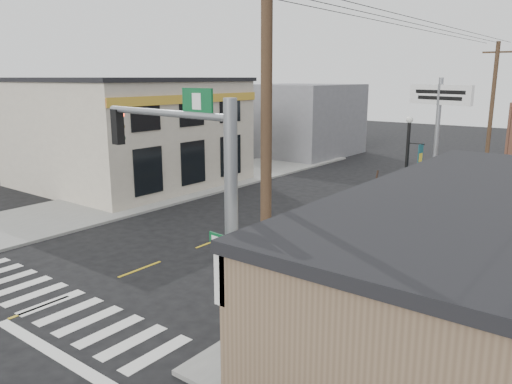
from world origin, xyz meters
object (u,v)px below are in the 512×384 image
Objects in this scene: dance_center_sign at (438,117)px; utility_pole_far at (490,121)px; utility_pole_near at (266,158)px; fire_hydrant at (353,307)px; traffic_signal_pole at (205,207)px; lamp_post at (408,171)px; guide_sign at (409,226)px; bare_tree at (396,186)px.

utility_pole_far reaches higher than dance_center_sign.
dance_center_sign is at bearing -97.84° from utility_pole_far.
utility_pole_near reaches higher than utility_pole_far.
fire_hydrant is at bearing 68.33° from utility_pole_near.
lamp_post is (0.39, 11.76, -0.86)m from traffic_signal_pole.
bare_tree reaches higher than guide_sign.
bare_tree is at bearing -89.42° from lamp_post.
utility_pole_near reaches higher than guide_sign.
utility_pole_near is at bearing -80.09° from guide_sign.
utility_pole_near is at bearing 45.68° from traffic_signal_pole.
traffic_signal_pole reaches higher than bare_tree.
utility_pole_near is 21.17m from utility_pole_far.
lamp_post is 10.42m from utility_pole_far.
bare_tree is 16.26m from utility_pole_far.
utility_pole_near is at bearing -66.77° from dance_center_sign.
utility_pole_far reaches higher than bare_tree.
dance_center_sign is (0.63, 14.39, 1.21)m from traffic_signal_pole.
utility_pole_far is at bearing 93.34° from traffic_signal_pole.
fire_hydrant is 0.16× the size of bare_tree.
bare_tree is (2.26, 5.86, -0.22)m from traffic_signal_pole.
lamp_post is 0.54× the size of utility_pole_near.
utility_pole_near reaches higher than traffic_signal_pole.
utility_pole_near is (-1.16, -4.96, 1.35)m from bare_tree.
dance_center_sign reaches higher than guide_sign.
lamp_post is 6.23m from bare_tree.
guide_sign is 0.40× the size of dance_center_sign.
fire_hydrant is 0.09× the size of utility_pole_far.
lamp_post reaches higher than guide_sign.
utility_pole_near reaches higher than dance_center_sign.
dance_center_sign is at bearing 100.77° from bare_tree.
utility_pole_far is at bearing 69.11° from lamp_post.
traffic_signal_pole is 22.10m from utility_pole_far.
dance_center_sign reaches higher than bare_tree.
utility_pole_near is (0.71, -10.86, 1.99)m from lamp_post.
guide_sign is (1.79, 8.54, -2.20)m from traffic_signal_pole.
guide_sign is 13.82m from utility_pole_far.
fire_hydrant is at bearing 71.32° from traffic_signal_pole.
dance_center_sign is at bearing 116.38° from guide_sign.
fire_hydrant is (1.90, 4.09, -3.56)m from traffic_signal_pole.
guide_sign is at bearing -91.43° from utility_pole_far.
fire_hydrant is at bearing -73.56° from guide_sign.
guide_sign is 3.77m from lamp_post.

